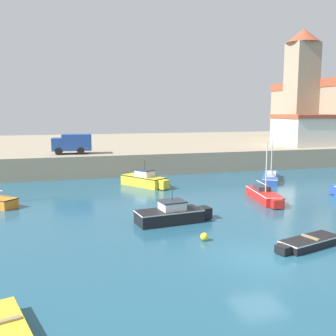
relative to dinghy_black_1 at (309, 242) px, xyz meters
name	(u,v)px	position (x,y,z in m)	size (l,w,h in m)	color
ground_plane	(259,259)	(-3.36, -0.80, -0.27)	(200.00, 200.00, 0.00)	#235670
quay_seawall	(117,149)	(-3.36, 44.69, 0.93)	(120.00, 40.00, 2.40)	gray
dinghy_black_1	(309,242)	(0.00, 0.00, 0.00)	(4.28, 2.24, 0.56)	black
motorboat_black_2	(172,214)	(-5.67, 6.51, 0.28)	(5.20, 2.32, 2.34)	black
dinghy_yellow_4	(3,332)	(-14.59, -4.76, 0.02)	(2.29, 4.18, 0.60)	yellow
motorboat_yellow_5	(144,180)	(-4.69, 19.03, 0.35)	(3.97, 5.19, 2.52)	yellow
sailboat_blue_6	(271,177)	(8.54, 18.30, 0.15)	(4.64, 6.49, 4.27)	#284C9E
sailboat_red_7	(264,195)	(3.27, 10.42, 0.20)	(2.23, 5.73, 4.71)	red
mooring_buoy	(204,237)	(-4.96, 2.51, -0.04)	(0.46, 0.46, 0.46)	yellow
church	(321,107)	(27.71, 36.36, 7.45)	(13.03, 18.14, 16.56)	gray
harbor_shed_near_wharf	(305,130)	(20.64, 30.15, 4.29)	(7.06, 7.06, 4.27)	silver
truck_on_quay	(72,143)	(-10.97, 27.79, 3.35)	(4.44, 2.43, 2.20)	#234793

